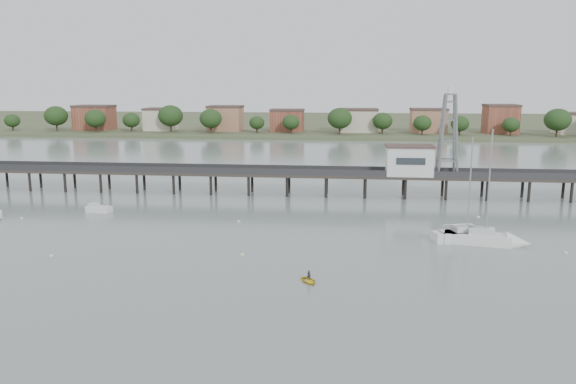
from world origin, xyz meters
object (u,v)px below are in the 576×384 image
Objects in this scene: lattice_tower at (448,135)px; white_tender at (98,209)px; sailboat_c at (474,235)px; pier at (269,174)px; yellow_dinghy at (309,282)px; sailboat_d at (495,240)px.

lattice_tower is 59.89m from white_tender.
sailboat_c reaches higher than white_tender.
lattice_tower reaches higher than pier.
yellow_dinghy is (35.36, -28.34, -0.48)m from white_tender.
white_tender is at bearing 179.05° from sailboat_d.
yellow_dinghy is (-20.14, -17.92, -0.64)m from sailboat_c.
lattice_tower is 51.32m from yellow_dinghy.
sailboat_c is 56.47m from white_tender.
yellow_dinghy is (10.47, -45.48, -3.79)m from pier.
yellow_dinghy is at bearing -133.28° from sailboat_d.
pier is at bearing 74.49° from yellow_dinghy.
sailboat_d is (1.30, -29.51, -10.47)m from lattice_tower.
sailboat_d is 59.00m from white_tender.
pier is 35.51× the size of white_tender.
pier is 10.61× the size of sailboat_c.
lattice_tower is 31.34m from sailboat_d.
pier reaches higher than yellow_dinghy.
white_tender is (-57.69, 12.36, -0.15)m from sailboat_d.
yellow_dinghy is at bearing -155.30° from sailboat_c.
pier is at bearing 45.12° from white_tender.
lattice_tower reaches higher than yellow_dinghy.
sailboat_c is 3.35× the size of white_tender.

